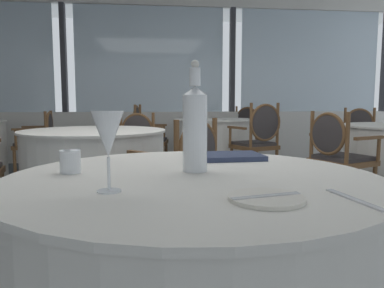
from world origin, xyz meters
TOP-DOWN VIEW (x-y plane):
  - ground_plane at (0.00, 0.00)m, footprint 12.92×12.92m
  - window_wall_far at (-0.00, 3.73)m, footprint 9.12×0.14m
  - foreground_table at (0.13, -1.53)m, footprint 1.21×1.21m
  - side_plate at (0.27, -1.86)m, footprint 0.18×0.18m
  - butter_knife at (0.27, -1.86)m, footprint 0.18×0.06m
  - dinner_fork at (0.48, -1.88)m, footprint 0.04×0.20m
  - water_bottle at (0.15, -1.46)m, footprint 0.08×0.08m
  - wine_glass at (-0.11, -1.73)m, footprint 0.09×0.09m
  - water_tumbler at (-0.27, -1.45)m, footprint 0.07×0.07m
  - menu_book at (0.31, -1.19)m, footprint 0.32×0.22m
  - dining_chair_0_0 at (1.71, 0.53)m, footprint 0.60×0.64m
  - dining_chair_0_2 at (2.87, 2.04)m, footprint 0.58×0.52m
  - background_table_1 at (-0.50, 0.59)m, footprint 1.25×1.25m
  - dining_chair_1_1 at (0.22, -0.17)m, footprint 0.66×0.66m
  - dining_chair_1_2 at (-0.20, 1.59)m, footprint 0.62×0.57m
  - dining_chair_2_2 at (-1.50, 2.49)m, footprint 0.50×0.56m
  - background_table_3 at (0.94, 2.67)m, footprint 1.21×1.21m
  - dining_chair_3_0 at (1.31, 1.70)m, footprint 0.63×0.60m
  - dining_chair_3_1 at (1.58, 3.47)m, footprint 0.66×0.65m
  - dining_chair_3_2 at (-0.09, 2.83)m, footprint 0.53×0.59m

SIDE VIEW (x-z plane):
  - ground_plane at x=0.00m, z-range 0.00..0.00m
  - background_table_3 at x=0.94m, z-range 0.00..0.77m
  - foreground_table at x=0.13m, z-range 0.00..0.77m
  - background_table_1 at x=-0.50m, z-range 0.00..0.77m
  - dining_chair_1_2 at x=-0.20m, z-range 0.08..0.96m
  - dining_chair_1_1 at x=0.22m, z-range 0.08..0.97m
  - dining_chair_2_2 at x=-1.50m, z-range 0.08..0.97m
  - dining_chair_3_1 at x=1.58m, z-range 0.07..1.02m
  - dining_chair_0_0 at x=1.71m, z-range 0.09..1.01m
  - dining_chair_0_2 at x=2.87m, z-range 0.08..1.02m
  - dining_chair_3_2 at x=-0.09m, z-range 0.07..1.05m
  - dining_chair_3_0 at x=1.31m, z-range 0.09..1.09m
  - dinner_fork at x=0.48m, z-range 0.77..0.77m
  - side_plate at x=0.27m, z-range 0.77..0.78m
  - menu_book at x=0.31m, z-range 0.77..0.79m
  - butter_knife at x=0.27m, z-range 0.77..0.78m
  - water_tumbler at x=-0.27m, z-range 0.77..0.84m
  - wine_glass at x=-0.11m, z-range 0.81..1.02m
  - water_bottle at x=0.15m, z-range 0.73..1.11m
  - window_wall_far at x=0.00m, z-range -0.29..2.58m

